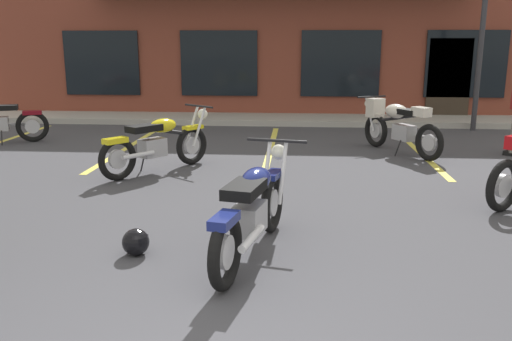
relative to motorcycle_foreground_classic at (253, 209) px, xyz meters
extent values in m
plane|color=#3D3D42|center=(-0.10, 1.50, -0.46)|extent=(80.00, 80.00, 0.00)
cube|color=#A8A59E|center=(-0.10, 8.96, -0.39)|extent=(22.00, 1.80, 0.14)
cube|color=brown|center=(-0.10, 12.67, 1.63)|extent=(15.98, 6.20, 4.18)
cube|color=black|center=(-4.89, 9.52, 0.99)|extent=(2.05, 0.06, 1.70)
cube|color=black|center=(-1.70, 9.52, 0.99)|extent=(2.05, 0.06, 1.70)
cube|color=black|center=(1.50, 9.52, 0.99)|extent=(2.05, 0.06, 1.70)
cube|color=black|center=(4.70, 9.52, 0.99)|extent=(2.05, 0.06, 1.70)
cube|color=#33281E|center=(4.30, 9.52, 0.59)|extent=(1.10, 0.06, 2.10)
cube|color=#DBCC4C|center=(-2.88, 5.36, -0.46)|extent=(0.12, 4.80, 0.01)
cube|color=#DBCC4C|center=(-0.10, 5.36, -0.46)|extent=(0.12, 4.80, 0.01)
cube|color=#DBCC4C|center=(2.68, 5.36, -0.46)|extent=(0.12, 4.80, 0.01)
torus|color=black|center=(-0.16, -0.73, -0.14)|extent=(0.24, 0.65, 0.64)
cylinder|color=#B7B7BC|center=(-0.16, -0.73, -0.14)|extent=(0.12, 0.29, 0.29)
torus|color=black|center=(0.15, 0.68, -0.14)|extent=(0.24, 0.65, 0.64)
cylinder|color=#B7B7BC|center=(0.15, 0.68, -0.14)|extent=(0.12, 0.29, 0.29)
cylinder|color=silver|center=(0.08, 0.80, 0.18)|extent=(0.11, 0.33, 0.66)
cylinder|color=silver|center=(0.26, 0.76, 0.18)|extent=(0.11, 0.33, 0.66)
cylinder|color=black|center=(0.19, 0.86, 0.50)|extent=(0.65, 0.17, 0.03)
sphere|color=silver|center=(0.20, 0.93, 0.36)|extent=(0.20, 0.20, 0.17)
cube|color=navy|center=(0.16, 0.72, 0.16)|extent=(0.21, 0.38, 0.06)
cube|color=#9E9EA3|center=(-0.02, -0.10, -0.06)|extent=(0.32, 0.44, 0.28)
cylinder|color=silver|center=(0.03, -0.49, -0.10)|extent=(0.19, 0.55, 0.07)
cylinder|color=black|center=(0.02, 0.10, 0.18)|extent=(0.26, 0.93, 0.26)
ellipsoid|color=navy|center=(0.02, 0.11, 0.26)|extent=(0.36, 0.52, 0.22)
cube|color=black|center=(-0.05, -0.24, 0.26)|extent=(0.39, 0.57, 0.10)
cube|color=navy|center=(-0.17, -0.74, 0.14)|extent=(0.23, 0.39, 0.08)
cylinder|color=black|center=(-0.21, -0.13, -0.32)|extent=(0.14, 0.05, 0.29)
torus|color=black|center=(-2.21, 2.69, -0.14)|extent=(0.47, 0.57, 0.64)
cylinder|color=#B7B7BC|center=(-2.21, 2.69, -0.14)|extent=(0.22, 0.27, 0.29)
torus|color=black|center=(-1.34, 3.83, -0.14)|extent=(0.47, 0.57, 0.64)
cylinder|color=#B7B7BC|center=(-1.34, 3.83, -0.14)|extent=(0.22, 0.27, 0.29)
cylinder|color=silver|center=(-1.35, 3.96, 0.18)|extent=(0.23, 0.28, 0.66)
cylinder|color=silver|center=(-1.21, 3.85, 0.18)|extent=(0.23, 0.28, 0.66)
cylinder|color=black|center=(-1.23, 3.97, 0.50)|extent=(0.54, 0.43, 0.03)
sphere|color=silver|center=(-1.18, 4.04, 0.36)|extent=(0.24, 0.24, 0.17)
cube|color=yellow|center=(-1.32, 3.86, 0.16)|extent=(0.33, 0.37, 0.06)
cube|color=#9E9EA3|center=(-1.83, 3.19, -0.06)|extent=(0.43, 0.46, 0.28)
cylinder|color=silver|center=(-1.94, 2.81, -0.10)|extent=(0.39, 0.48, 0.07)
cylinder|color=black|center=(-1.70, 3.35, 0.18)|extent=(0.62, 0.78, 0.26)
ellipsoid|color=yellow|center=(-1.69, 3.37, 0.26)|extent=(0.50, 0.54, 0.22)
cube|color=black|center=(-1.91, 3.08, 0.26)|extent=(0.54, 0.58, 0.10)
cube|color=yellow|center=(-2.23, 2.67, 0.14)|extent=(0.35, 0.38, 0.08)
cylinder|color=black|center=(-2.01, 3.25, -0.32)|extent=(0.12, 0.10, 0.29)
torus|color=black|center=(2.66, 4.40, -0.14)|extent=(0.41, 0.60, 0.64)
cylinder|color=#B7B7BC|center=(2.66, 4.40, -0.14)|extent=(0.20, 0.28, 0.29)
torus|color=black|center=(1.93, 5.64, -0.14)|extent=(0.41, 0.60, 0.64)
cylinder|color=#B7B7BC|center=(1.93, 5.64, -0.14)|extent=(0.20, 0.28, 0.29)
cylinder|color=silver|center=(1.80, 5.68, 0.18)|extent=(0.20, 0.30, 0.66)
cylinder|color=silver|center=(1.96, 5.77, 0.18)|extent=(0.20, 0.30, 0.66)
cylinder|color=black|center=(1.84, 5.80, 0.50)|extent=(0.59, 0.36, 0.03)
sphere|color=silver|center=(1.80, 5.87, 0.36)|extent=(0.23, 0.23, 0.17)
cube|color=beige|center=(1.91, 5.67, 0.16)|extent=(0.30, 0.38, 0.06)
cube|color=#9E9EA3|center=(2.33, 4.95, -0.06)|extent=(0.41, 0.47, 0.28)
cylinder|color=silver|center=(2.64, 4.70, -0.10)|extent=(0.34, 0.51, 0.07)
cylinder|color=black|center=(2.23, 5.12, 0.18)|extent=(0.53, 0.84, 0.26)
ellipsoid|color=beige|center=(2.21, 5.16, 0.30)|extent=(0.52, 0.60, 0.26)
cube|color=beige|center=(1.91, 5.68, 0.30)|extent=(0.36, 0.35, 0.36)
cube|color=black|center=(2.39, 4.86, 0.32)|extent=(0.41, 0.47, 0.10)
cube|color=beige|center=(2.54, 4.60, 0.36)|extent=(0.33, 0.38, 0.16)
cylinder|color=black|center=(2.21, 4.80, -0.32)|extent=(0.13, 0.09, 0.29)
torus|color=black|center=(-4.99, 5.64, -0.14)|extent=(0.63, 0.34, 0.64)
cylinder|color=#B7B7BC|center=(-4.99, 5.64, -0.14)|extent=(0.29, 0.17, 0.29)
cylinder|color=silver|center=(-5.30, 5.67, -0.10)|extent=(0.53, 0.28, 0.07)
cube|color=black|center=(-5.45, 5.45, 0.26)|extent=(0.59, 0.46, 0.10)
cube|color=maroon|center=(-4.97, 5.65, 0.14)|extent=(0.39, 0.29, 0.08)
cylinder|color=black|center=(-5.45, 5.26, -0.32)|extent=(0.07, 0.13, 0.29)
torus|color=black|center=(2.87, 1.59, -0.14)|extent=(0.56, 0.48, 0.64)
cylinder|color=#B7B7BC|center=(2.87, 1.59, -0.14)|extent=(0.26, 0.23, 0.29)
cube|color=black|center=(4.24, 4.96, -0.42)|extent=(0.25, 0.23, 0.08)
sphere|color=black|center=(-1.11, -0.08, -0.33)|extent=(0.26, 0.26, 0.26)
cube|color=black|center=(-1.11, 0.02, -0.34)|extent=(0.18, 0.03, 0.09)
cylinder|color=#2D2D33|center=(4.48, 7.86, 2.22)|extent=(0.12, 0.12, 5.37)
camera|label=1|loc=(0.40, -4.75, 1.51)|focal=37.35mm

